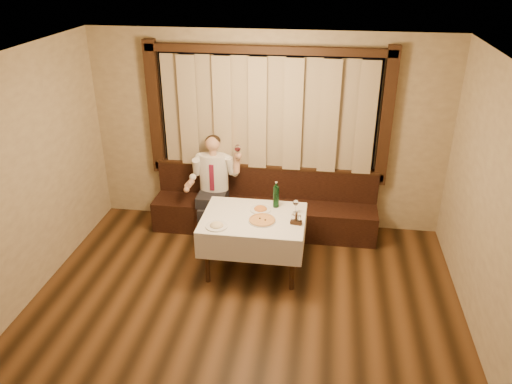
# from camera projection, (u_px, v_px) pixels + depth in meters

# --- Properties ---
(room) EXTENTS (5.01, 6.01, 2.81)m
(room) POSITION_uv_depth(u_px,v_px,m) (243.00, 188.00, 5.17)
(room) COLOR black
(room) RESTS_ON ground
(banquette) EXTENTS (3.20, 0.61, 0.94)m
(banquette) POSITION_uv_depth(u_px,v_px,m) (264.00, 210.00, 7.25)
(banquette) COLOR black
(banquette) RESTS_ON ground
(dining_table) EXTENTS (1.27, 0.97, 0.76)m
(dining_table) POSITION_uv_depth(u_px,v_px,m) (254.00, 224.00, 6.19)
(dining_table) COLOR black
(dining_table) RESTS_ON ground
(pizza) EXTENTS (0.34, 0.34, 0.04)m
(pizza) POSITION_uv_depth(u_px,v_px,m) (262.00, 220.00, 6.04)
(pizza) COLOR white
(pizza) RESTS_ON dining_table
(pasta_red) EXTENTS (0.27, 0.27, 0.09)m
(pasta_red) POSITION_uv_depth(u_px,v_px,m) (261.00, 208.00, 6.28)
(pasta_red) COLOR white
(pasta_red) RESTS_ON dining_table
(pasta_cream) EXTENTS (0.27, 0.27, 0.09)m
(pasta_cream) POSITION_uv_depth(u_px,v_px,m) (217.00, 224.00, 5.91)
(pasta_cream) COLOR white
(pasta_cream) RESTS_ON dining_table
(green_bottle) EXTENTS (0.08, 0.08, 0.35)m
(green_bottle) POSITION_uv_depth(u_px,v_px,m) (276.00, 196.00, 6.32)
(green_bottle) COLOR #0D3F18
(green_bottle) RESTS_ON dining_table
(table_wine_glass) EXTENTS (0.07, 0.07, 0.18)m
(table_wine_glass) POSITION_uv_depth(u_px,v_px,m) (296.00, 203.00, 6.18)
(table_wine_glass) COLOR white
(table_wine_glass) RESTS_ON dining_table
(cruet_caddy) EXTENTS (0.14, 0.09, 0.15)m
(cruet_caddy) POSITION_uv_depth(u_px,v_px,m) (296.00, 220.00, 5.96)
(cruet_caddy) COLOR black
(cruet_caddy) RESTS_ON dining_table
(seated_man) EXTENTS (0.77, 0.58, 1.41)m
(seated_man) POSITION_uv_depth(u_px,v_px,m) (213.00, 178.00, 7.04)
(seated_man) COLOR black
(seated_man) RESTS_ON ground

